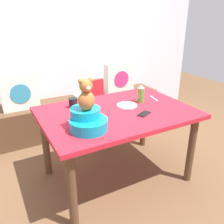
% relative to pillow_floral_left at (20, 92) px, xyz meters
% --- Properties ---
extents(ground_plane, '(8.00, 8.00, 0.00)m').
position_rel_pillow_floral_left_xyz_m(ground_plane, '(0.69, -1.21, -0.68)').
color(ground_plane, brown).
extents(back_wall, '(4.40, 0.10, 2.60)m').
position_rel_pillow_floral_left_xyz_m(back_wall, '(0.69, 0.29, 0.62)').
color(back_wall, silver).
rests_on(back_wall, ground_plane).
extents(window_bench, '(2.60, 0.44, 0.46)m').
position_rel_pillow_floral_left_xyz_m(window_bench, '(0.69, 0.02, -0.45)').
color(window_bench, brown).
rests_on(window_bench, ground_plane).
extents(pillow_floral_left, '(0.44, 0.15, 0.44)m').
position_rel_pillow_floral_left_xyz_m(pillow_floral_left, '(0.00, 0.00, 0.00)').
color(pillow_floral_left, white).
rests_on(pillow_floral_left, window_bench).
extents(pillow_floral_right, '(0.44, 0.15, 0.44)m').
position_rel_pillow_floral_left_xyz_m(pillow_floral_right, '(1.41, 0.00, 0.00)').
color(pillow_floral_right, white).
rests_on(pillow_floral_right, window_bench).
extents(book_stack, '(0.20, 0.14, 0.06)m').
position_rel_pillow_floral_left_xyz_m(book_stack, '(0.81, 0.02, -0.19)').
color(book_stack, '#80AEB4').
rests_on(book_stack, window_bench).
extents(dining_table, '(1.40, 0.97, 0.74)m').
position_rel_pillow_floral_left_xyz_m(dining_table, '(0.69, -1.21, -0.03)').
color(dining_table, red).
rests_on(dining_table, ground_plane).
extents(highchair, '(0.35, 0.47, 0.79)m').
position_rel_pillow_floral_left_xyz_m(highchair, '(0.87, -0.42, -0.16)').
color(highchair, red).
rests_on(highchair, ground_plane).
extents(infant_seat_teal, '(0.30, 0.33, 0.16)m').
position_rel_pillow_floral_left_xyz_m(infant_seat_teal, '(0.30, -1.43, 0.13)').
color(infant_seat_teal, '#0F91B0').
rests_on(infant_seat_teal, dining_table).
extents(teddy_bear, '(0.13, 0.12, 0.25)m').
position_rel_pillow_floral_left_xyz_m(teddy_bear, '(0.30, -1.43, 0.34)').
color(teddy_bear, '#B06730').
rests_on(teddy_bear, infant_seat_teal).
extents(ketchup_bottle, '(0.07, 0.07, 0.18)m').
position_rel_pillow_floral_left_xyz_m(ketchup_bottle, '(1.01, -1.13, 0.15)').
color(ketchup_bottle, '#4C8C33').
rests_on(ketchup_bottle, dining_table).
extents(coffee_mug, '(0.12, 0.08, 0.09)m').
position_rel_pillow_floral_left_xyz_m(coffee_mug, '(0.36, -0.95, 0.11)').
color(coffee_mug, black).
rests_on(coffee_mug, dining_table).
extents(dinner_plate_near, '(0.20, 0.20, 0.01)m').
position_rel_pillow_floral_left_xyz_m(dinner_plate_near, '(0.83, -1.15, 0.07)').
color(dinner_plate_near, white).
rests_on(dinner_plate_near, dining_table).
extents(dinner_plate_far, '(0.20, 0.20, 0.01)m').
position_rel_pillow_floral_left_xyz_m(dinner_plate_far, '(0.41, -1.15, 0.07)').
color(dinner_plate_far, white).
rests_on(dinner_plate_far, dining_table).
extents(cell_phone, '(0.16, 0.13, 0.01)m').
position_rel_pillow_floral_left_xyz_m(cell_phone, '(0.86, -1.40, 0.06)').
color(cell_phone, black).
rests_on(cell_phone, dining_table).
extents(table_fork, '(0.05, 0.17, 0.01)m').
position_rel_pillow_floral_left_xyz_m(table_fork, '(1.20, -1.11, 0.06)').
color(table_fork, silver).
rests_on(table_fork, dining_table).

